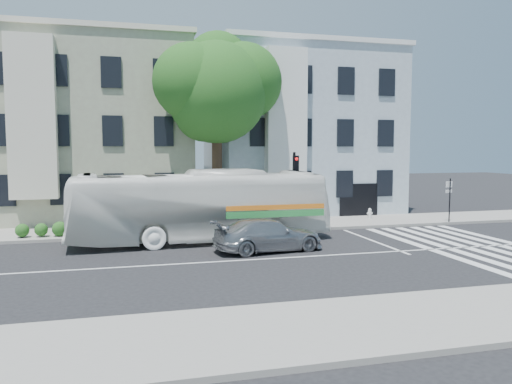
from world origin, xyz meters
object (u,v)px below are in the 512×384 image
object	(u,v)px
sedan	(269,235)
traffic_signal	(295,181)
bus	(201,206)
fire_hydrant	(370,213)

from	to	relation	value
sedan	traffic_signal	distance (m)	5.59
bus	traffic_signal	xyz separation A→B (m)	(5.23, 1.55, 1.03)
traffic_signal	fire_hydrant	bearing A→B (deg)	23.30
bus	fire_hydrant	world-z (taller)	bus
fire_hydrant	traffic_signal	bearing A→B (deg)	-156.10
bus	traffic_signal	bearing A→B (deg)	-77.33
sedan	traffic_signal	size ratio (longest dim) A/B	1.14
sedan	fire_hydrant	xyz separation A→B (m)	(8.43, 6.97, -0.22)
traffic_signal	fire_hydrant	size ratio (longest dim) A/B	6.50
bus	fire_hydrant	xyz separation A→B (m)	(10.94, 4.09, -1.23)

